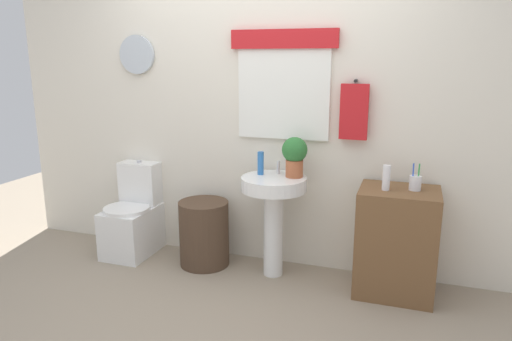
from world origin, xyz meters
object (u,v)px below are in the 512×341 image
at_px(toilet, 134,219).
at_px(pedestal_sink, 274,203).
at_px(wooden_cabinet, 396,242).
at_px(potted_plant, 295,154).
at_px(toothbrush_cup, 415,183).
at_px(laundry_hamper, 204,233).
at_px(lotion_bottle, 386,178).
at_px(soap_bottle, 261,163).

xyz_separation_m(toilet, pedestal_sink, (1.26, -0.04, 0.28)).
height_order(wooden_cabinet, potted_plant, potted_plant).
height_order(toilet, toothbrush_cup, toothbrush_cup).
distance_m(laundry_hamper, lotion_bottle, 1.51).
xyz_separation_m(laundry_hamper, toothbrush_cup, (1.58, 0.02, 0.55)).
distance_m(lotion_bottle, toothbrush_cup, 0.20).
relative_size(laundry_hamper, soap_bottle, 3.00).
height_order(laundry_hamper, soap_bottle, soap_bottle).
xyz_separation_m(pedestal_sink, soap_bottle, (-0.12, 0.05, 0.29)).
xyz_separation_m(toilet, potted_plant, (1.40, 0.02, 0.65)).
height_order(toilet, laundry_hamper, toilet).
xyz_separation_m(soap_bottle, potted_plant, (0.26, 0.01, 0.08)).
distance_m(pedestal_sink, soap_bottle, 0.32).
height_order(soap_bottle, potted_plant, potted_plant).
relative_size(toilet, soap_bottle, 4.46).
bearing_deg(toilet, laundry_hamper, -3.02).
xyz_separation_m(toilet, wooden_cabinet, (2.16, -0.04, 0.09)).
relative_size(wooden_cabinet, potted_plant, 2.55).
bearing_deg(wooden_cabinet, potted_plant, 175.49).
xyz_separation_m(pedestal_sink, lotion_bottle, (0.81, -0.04, 0.27)).
bearing_deg(potted_plant, toothbrush_cup, -2.68).
bearing_deg(soap_bottle, wooden_cabinet, -2.80).
height_order(soap_bottle, lotion_bottle, soap_bottle).
bearing_deg(lotion_bottle, pedestal_sink, 177.16).
height_order(toilet, soap_bottle, soap_bottle).
xyz_separation_m(toilet, laundry_hamper, (0.68, -0.04, -0.03)).
relative_size(potted_plant, toothbrush_cup, 1.62).
relative_size(toilet, laundry_hamper, 1.49).
xyz_separation_m(toilet, lotion_bottle, (2.06, -0.08, 0.55)).
height_order(laundry_hamper, wooden_cabinet, wooden_cabinet).
distance_m(toilet, laundry_hamper, 0.68).
xyz_separation_m(wooden_cabinet, lotion_bottle, (-0.09, -0.04, 0.47)).
xyz_separation_m(potted_plant, toothbrush_cup, (0.85, -0.04, -0.13)).
bearing_deg(toilet, potted_plant, 1.00).
distance_m(laundry_hamper, potted_plant, 1.00).
height_order(laundry_hamper, potted_plant, potted_plant).
bearing_deg(toothbrush_cup, wooden_cabinet, -167.99).
distance_m(wooden_cabinet, soap_bottle, 1.13).
height_order(potted_plant, lotion_bottle, potted_plant).
xyz_separation_m(wooden_cabinet, toothbrush_cup, (0.09, 0.02, 0.43)).
bearing_deg(toilet, soap_bottle, 0.72).
xyz_separation_m(soap_bottle, lotion_bottle, (0.93, -0.09, -0.02)).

